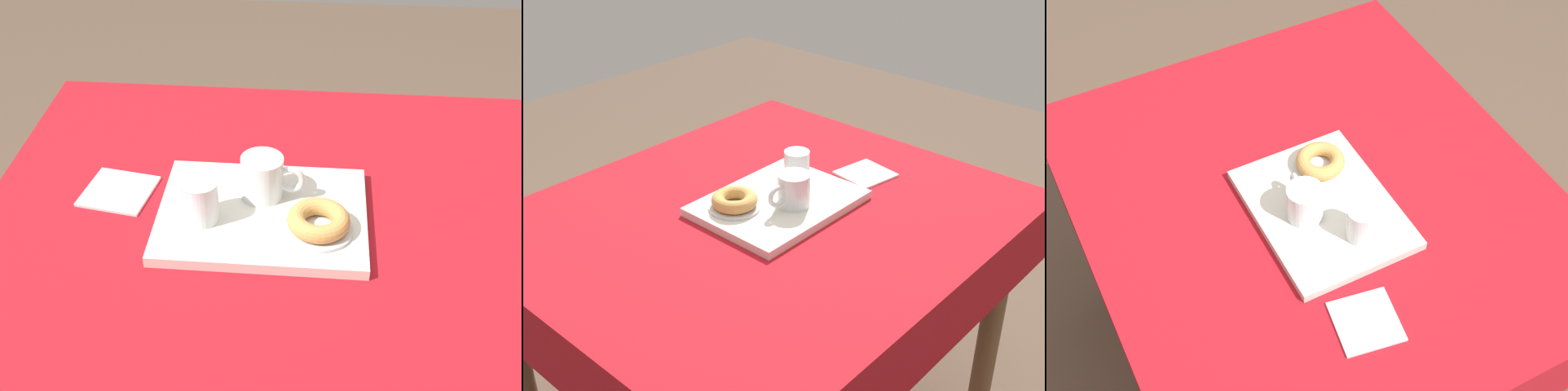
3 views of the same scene
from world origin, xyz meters
The scene contains 7 objects.
dining_table centered at (0.00, 0.00, 0.65)m, with size 1.19×1.04×0.75m.
serving_tray centered at (-0.05, 0.01, 0.76)m, with size 0.39×0.30×0.02m, color silver.
tea_mug_left centered at (-0.05, 0.06, 0.81)m, with size 0.12×0.08×0.08m.
water_glass_near centered at (-0.16, -0.03, 0.81)m, with size 0.07×0.07×0.08m.
donut_plate_left centered at (0.06, -0.04, 0.77)m, with size 0.13×0.13×0.01m, color silver.
sugar_donut_left centered at (0.06, -0.04, 0.79)m, with size 0.11×0.11×0.03m, color tan.
paper_napkin centered at (-0.34, 0.07, 0.75)m, with size 0.13×0.13×0.01m, color white.
Camera 1 is at (0.03, -0.98, 1.56)m, focal length 46.52 mm.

